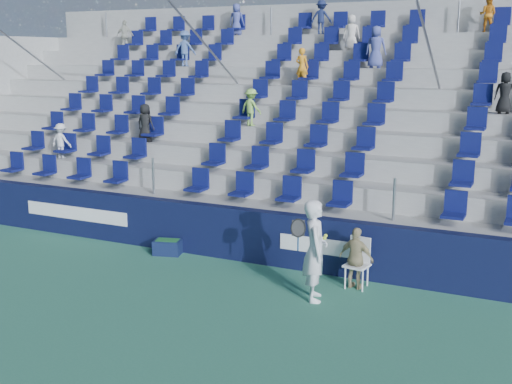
# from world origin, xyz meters

# --- Properties ---
(ground) EXTENTS (70.00, 70.00, 0.00)m
(ground) POSITION_xyz_m (0.00, 0.00, 0.00)
(ground) COLOR #32755A
(ground) RESTS_ON ground
(sponsor_wall) EXTENTS (24.00, 0.32, 1.20)m
(sponsor_wall) POSITION_xyz_m (0.00, 3.15, 0.60)
(sponsor_wall) COLOR #0E1234
(sponsor_wall) RESTS_ON ground
(grandstand) EXTENTS (24.00, 8.17, 6.63)m
(grandstand) POSITION_xyz_m (0.00, 8.24, 2.14)
(grandstand) COLOR #A0A19B
(grandstand) RESTS_ON ground
(tennis_player) EXTENTS (0.76, 0.84, 1.95)m
(tennis_player) POSITION_xyz_m (2.02, 1.59, 0.98)
(tennis_player) COLOR silver
(tennis_player) RESTS_ON ground
(line_judge_chair) EXTENTS (0.51, 0.52, 1.01)m
(line_judge_chair) POSITION_xyz_m (2.56, 2.65, 0.58)
(line_judge_chair) COLOR white
(line_judge_chair) RESTS_ON ground
(line_judge) EXTENTS (0.78, 0.42, 1.26)m
(line_judge) POSITION_xyz_m (2.56, 2.50, 0.63)
(line_judge) COLOR tan
(line_judge) RESTS_ON ground
(ball_bin) EXTENTS (0.72, 0.56, 0.36)m
(ball_bin) POSITION_xyz_m (-2.07, 2.75, 0.19)
(ball_bin) COLOR #10193B
(ball_bin) RESTS_ON ground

